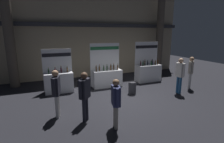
# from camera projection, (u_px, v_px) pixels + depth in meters

# --- Properties ---
(ground_plane) EXTENTS (26.74, 26.74, 0.00)m
(ground_plane) POSITION_uv_depth(u_px,v_px,m) (124.00, 100.00, 7.85)
(ground_plane) COLOR black
(hall_colonnade) EXTENTS (13.37, 1.28, 6.39)m
(hall_colonnade) POSITION_uv_depth(u_px,v_px,m) (93.00, 31.00, 11.64)
(hall_colonnade) COLOR gray
(hall_colonnade) RESTS_ON ground_plane
(exhibitor_booth_0) EXTENTS (1.47, 0.66, 2.21)m
(exhibitor_booth_0) POSITION_uv_depth(u_px,v_px,m) (59.00, 81.00, 8.81)
(exhibitor_booth_0) COLOR white
(exhibitor_booth_0) RESTS_ON ground_plane
(exhibitor_booth_1) EXTENTS (1.74, 0.66, 2.44)m
(exhibitor_booth_1) POSITION_uv_depth(u_px,v_px,m) (107.00, 76.00, 9.75)
(exhibitor_booth_1) COLOR white
(exhibitor_booth_1) RESTS_ON ground_plane
(exhibitor_booth_2) EXTENTS (1.62, 0.66, 2.47)m
(exhibitor_booth_2) POSITION_uv_depth(u_px,v_px,m) (148.00, 71.00, 10.83)
(exhibitor_booth_2) COLOR white
(exhibitor_booth_2) RESTS_ON ground_plane
(trash_bin) EXTENTS (0.39, 0.39, 0.60)m
(trash_bin) POSITION_uv_depth(u_px,v_px,m) (132.00, 88.00, 8.63)
(trash_bin) COLOR #38383D
(trash_bin) RESTS_ON ground_plane
(visitor_0) EXTENTS (0.33, 0.60, 1.75)m
(visitor_0) POSITION_uv_depth(u_px,v_px,m) (56.00, 89.00, 6.04)
(visitor_0) COLOR silver
(visitor_0) RESTS_ON ground_plane
(visitor_1) EXTENTS (0.29, 0.52, 1.80)m
(visitor_1) POSITION_uv_depth(u_px,v_px,m) (180.00, 73.00, 8.48)
(visitor_1) COLOR navy
(visitor_1) RESTS_ON ground_plane
(visitor_2) EXTENTS (0.32, 0.60, 1.62)m
(visitor_2) POSITION_uv_depth(u_px,v_px,m) (116.00, 99.00, 5.35)
(visitor_2) COLOR #ADA393
(visitor_2) RESTS_ON ground_plane
(visitor_3) EXTENTS (0.41, 0.37, 1.76)m
(visitor_3) POSITION_uv_depth(u_px,v_px,m) (191.00, 70.00, 9.25)
(visitor_3) COLOR silver
(visitor_3) RESTS_ON ground_plane
(visitor_4) EXTENTS (0.45, 0.45, 1.73)m
(visitor_4) POSITION_uv_depth(u_px,v_px,m) (85.00, 92.00, 5.77)
(visitor_4) COLOR #23232D
(visitor_4) RESTS_ON ground_plane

